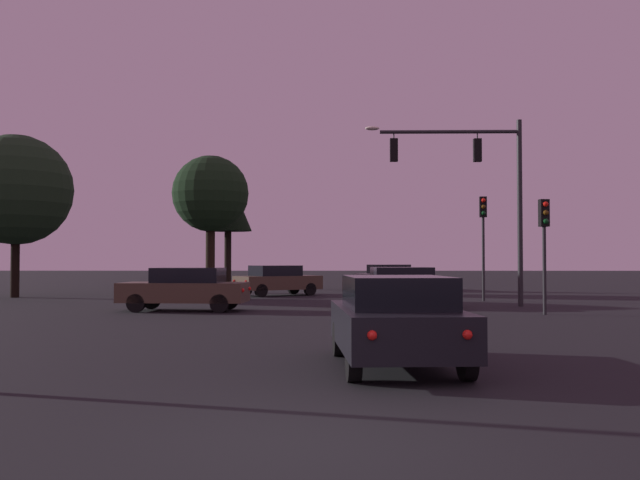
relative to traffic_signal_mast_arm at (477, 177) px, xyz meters
The scene contains 12 objects.
ground_plane 9.07m from the traffic_signal_mast_arm, 141.73° to the left, with size 168.00×168.00×0.00m, color black.
traffic_signal_mast_arm is the anchor object (origin of this frame).
traffic_light_corner_left 3.90m from the traffic_signal_mast_arm, 73.43° to the left, with size 0.32×0.36×4.57m.
traffic_light_corner_right 4.85m from the traffic_signal_mast_arm, 71.94° to the right, with size 0.33×0.37×3.79m.
car_nearside_lane 16.30m from the traffic_signal_mast_arm, 107.16° to the right, with size 2.15×4.27×1.52m.
car_crossing_left 5.32m from the traffic_signal_mast_arm, 166.82° to the right, with size 4.22×2.24×1.52m.
car_crossing_right 11.90m from the traffic_signal_mast_arm, 166.77° to the right, with size 4.54×2.11×1.52m.
car_far_lane 12.14m from the traffic_signal_mast_arm, 137.32° to the left, with size 4.52×3.85×1.52m.
car_parked_lot 15.22m from the traffic_signal_mast_arm, 98.18° to the left, with size 4.36×3.72×1.52m.
tree_behind_sign 16.70m from the traffic_signal_mast_arm, 137.80° to the left, with size 4.25×4.25×7.62m.
tree_left_far 20.20m from the traffic_signal_mast_arm, 126.90° to the left, with size 3.00×3.00×7.24m.
tree_center_horizon 21.63m from the traffic_signal_mast_arm, 164.17° to the left, with size 5.30×5.30×7.82m.
Camera 1 is at (0.17, -6.58, 1.79)m, focal length 38.12 mm.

